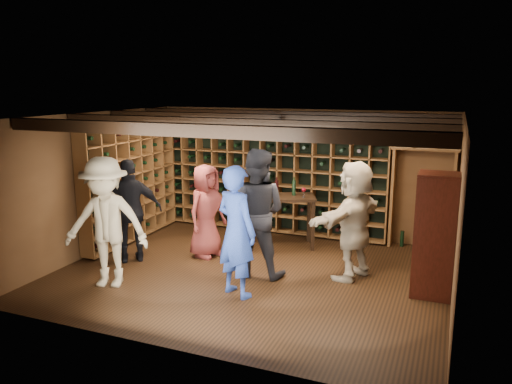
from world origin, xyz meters
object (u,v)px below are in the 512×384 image
at_px(guest_red_floral, 206,211).
at_px(guest_beige, 354,220).
at_px(guest_woman_black, 131,211).
at_px(display_cabinet, 434,238).
at_px(guest_khaki, 106,223).
at_px(man_grey_suit, 256,213).
at_px(tasting_table, 279,202).
at_px(man_blue_shirt, 236,231).

xyz_separation_m(guest_red_floral, guest_beige, (2.58, -0.05, 0.11)).
relative_size(guest_woman_black, guest_beige, 0.95).
height_order(display_cabinet, guest_khaki, guest_khaki).
height_order(display_cabinet, guest_red_floral, display_cabinet).
bearing_deg(guest_red_floral, guest_khaki, 171.88).
relative_size(man_grey_suit, guest_khaki, 1.03).
relative_size(guest_woman_black, guest_khaki, 0.90).
bearing_deg(guest_red_floral, man_grey_suit, -98.42).
bearing_deg(guest_beige, display_cabinet, 98.96).
height_order(guest_khaki, tasting_table, guest_khaki).
distance_m(guest_khaki, guest_beige, 3.73).
xyz_separation_m(display_cabinet, guest_woman_black, (-4.82, -0.40, 0.03)).
bearing_deg(tasting_table, guest_woman_black, -164.45).
bearing_deg(guest_khaki, guest_red_floral, 50.36).
distance_m(guest_red_floral, guest_beige, 2.58).
relative_size(display_cabinet, man_blue_shirt, 0.93).
relative_size(display_cabinet, guest_woman_black, 0.99).
height_order(guest_khaki, guest_beige, guest_khaki).
bearing_deg(man_blue_shirt, display_cabinet, -135.49).
height_order(guest_red_floral, guest_khaki, guest_khaki).
distance_m(guest_red_floral, guest_woman_black, 1.28).
xyz_separation_m(guest_red_floral, guest_khaki, (-0.75, -1.74, 0.16)).
height_order(guest_red_floral, tasting_table, guest_red_floral).
xyz_separation_m(man_grey_suit, guest_khaki, (-1.89, -1.24, -0.03)).
bearing_deg(guest_red_floral, guest_woman_black, 139.58).
bearing_deg(display_cabinet, guest_red_floral, 175.24).
distance_m(display_cabinet, man_blue_shirt, 2.79).
distance_m(display_cabinet, guest_red_floral, 3.78).
xyz_separation_m(display_cabinet, tasting_table, (-2.75, 1.28, -0.01)).
bearing_deg(guest_khaki, man_blue_shirt, -4.45).
distance_m(guest_khaki, tasting_table, 3.23).
relative_size(guest_beige, tasting_table, 1.30).
bearing_deg(guest_khaki, display_cabinet, 1.31).
distance_m(man_blue_shirt, man_grey_suit, 0.84).
height_order(display_cabinet, man_blue_shirt, man_blue_shirt).
height_order(man_grey_suit, tasting_table, man_grey_suit).
bearing_deg(guest_red_floral, display_cabinet, -79.40).
bearing_deg(guest_khaki, guest_woman_black, 90.21).
distance_m(display_cabinet, guest_woman_black, 4.83).
distance_m(man_grey_suit, guest_beige, 1.51).
bearing_deg(guest_beige, guest_woman_black, -58.04).
bearing_deg(tasting_table, display_cabinet, -48.51).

